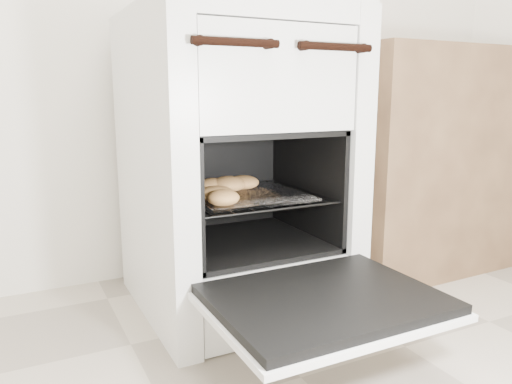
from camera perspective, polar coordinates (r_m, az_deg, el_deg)
stove at (r=1.56m, az=-2.39°, el=2.73°), size 0.60×0.66×0.91m
oven_door at (r=1.21m, az=7.81°, el=-12.33°), size 0.54×0.42×0.04m
oven_rack at (r=1.52m, az=-1.35°, el=-0.49°), size 0.43×0.42×0.01m
foil_sheet at (r=1.50m, az=-1.02°, el=-0.41°), size 0.34×0.30×0.01m
baked_rolls at (r=1.49m, az=-3.49°, el=0.49°), size 0.27×0.31×0.05m
counter at (r=2.13m, az=18.09°, el=3.81°), size 0.85×0.58×0.84m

